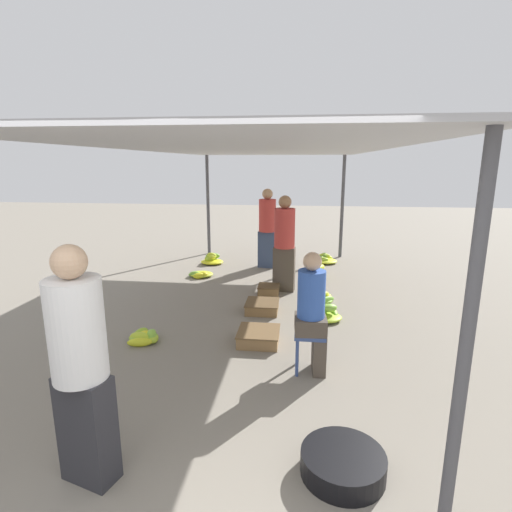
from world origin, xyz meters
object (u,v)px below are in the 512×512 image
Objects in this scene: banana_pile_right_2 at (317,272)px; crate_far at (269,290)px; banana_pile_left_0 at (200,274)px; banana_pile_left_2 at (145,337)px; stool at (310,340)px; banana_pile_right_0 at (325,314)px; shopper_walking_far at (267,227)px; banana_pile_right_3 at (322,299)px; banana_pile_left_1 at (212,259)px; vendor_foreground at (80,365)px; basin_black at (343,463)px; banana_pile_right_1 at (324,259)px; crate_near at (262,307)px; vendor_seated at (313,310)px; crate_mid at (259,336)px; shopper_walking_mid at (284,242)px.

banana_pile_right_2 is 1.04× the size of crate_far.
crate_far is (1.49, -0.95, 0.03)m from banana_pile_left_0.
stool is at bearing -13.63° from banana_pile_left_2.
shopper_walking_far is (-1.13, 3.00, 0.82)m from banana_pile_right_0.
banana_pile_right_3 is 1.21× the size of crate_far.
banana_pile_left_1 reaches higher than crate_far.
shopper_walking_far is (1.25, 4.00, 0.84)m from banana_pile_left_2.
vendor_foreground is at bearing -84.12° from banana_pile_left_0.
vendor_foreground is 3.68× the size of banana_pile_left_2.
vendor_foreground is at bearing -96.77° from shopper_walking_far.
banana_pile_right_0 reaches higher than banana_pile_left_2.
stool is at bearing 98.66° from basin_black.
banana_pile_right_3 is at bearing 89.92° from basin_black.
crate_far is (-1.09, -2.45, 0.01)m from banana_pile_right_1.
vendor_foreground is 7.17m from banana_pile_right_1.
banana_pile_left_2 is at bearing 166.37° from stool.
stool reaches higher than banana_pile_left_2.
banana_pile_right_2 is 0.76× the size of crate_near.
banana_pile_left_1 is 1.01× the size of crate_near.
banana_pile_right_3 reaches higher than banana_pile_left_0.
crate_mid is (-0.66, 0.65, -0.64)m from vendor_seated.
crate_near is at bearing 41.25° from banana_pile_left_2.
banana_pile_right_2 is at bearing 87.06° from vendor_seated.
banana_pile_right_2 is (2.39, -0.88, 0.03)m from banana_pile_left_1.
shopper_walking_far is at bearing 100.98° from stool.
banana_pile_right_2 is (-0.20, -1.27, 0.05)m from banana_pile_right_1.
crate_far is at bearing -53.96° from banana_pile_left_1.
shopper_walking_mid is (-0.64, -0.91, 0.77)m from banana_pile_right_2.
banana_pile_left_0 is at bearing 117.77° from crate_mid.
banana_pile_right_2 is at bearing 90.77° from banana_pile_right_3.
shopper_walking_far reaches higher than banana_pile_left_1.
shopper_walking_far is at bearing -6.33° from banana_pile_left_1.
crate_near is at bearing -63.21° from banana_pile_left_1.
banana_pile_left_1 is at bearing 115.21° from vendor_seated.
basin_black is at bearing -89.84° from banana_pile_right_2.
vendor_foreground is 1.02× the size of shopper_walking_far.
stool reaches higher than banana_pile_left_0.
stool is 1.20× the size of banana_pile_right_2.
crate_near is 0.85m from crate_far.
banana_pile_right_1 is 1.28× the size of banana_pile_right_3.
vendor_seated is 2.39× the size of banana_pile_right_0.
banana_pile_left_2 is 0.82× the size of banana_pile_right_1.
banana_pile_left_0 is at bearing 121.42° from stool.
vendor_foreground is at bearing -172.33° from basin_black.
crate_mid is at bearing -86.64° from crate_near.
basin_black is at bearing -82.12° from vendor_seated.
banana_pile_right_1 is at bearing 73.35° from vendor_foreground.
stool is 2.95m from shopper_walking_mid.
crate_far is at bearing 130.55° from banana_pile_right_0.
crate_near is 2.88m from shopper_walking_far.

